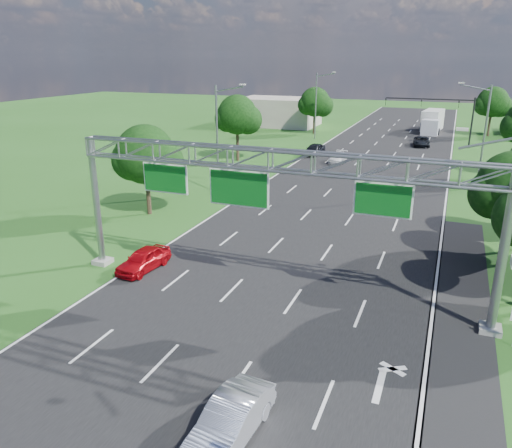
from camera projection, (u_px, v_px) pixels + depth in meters
The scene contains 19 objects.
ground at pixel (337, 206), 43.70m from camera, with size 220.00×220.00×0.00m, color #225218.
road at pixel (337, 206), 43.70m from camera, with size 18.00×180.00×0.02m, color black.
road_flare at pixel (461, 308), 26.07m from camera, with size 3.00×30.00×0.02m, color black.
sign_gantry at pixel (272, 172), 25.51m from camera, with size 23.50×1.00×9.56m.
traffic_signal at pixel (446, 110), 70.26m from camera, with size 12.21×0.24×7.00m.
streetlight_l_near at pixel (219, 135), 45.83m from camera, with size 2.97×0.22×10.16m.
streetlight_l_far at pixel (317, 103), 76.65m from camera, with size 2.97×0.22×10.16m.
streetlight_r_mid at pixel (482, 133), 46.79m from camera, with size 2.97×0.22×10.16m.
tree_verge_la at pixel (147, 157), 39.99m from camera, with size 5.76×4.80×7.40m.
tree_verge_lb at pixel (238, 117), 60.73m from camera, with size 5.76×4.80×8.06m.
tree_verge_lc at pixel (315, 103), 81.85m from camera, with size 5.76×4.80×7.62m.
tree_verge_re at pixel (493, 103), 79.45m from camera, with size 5.76×4.80×7.84m.
building_left at pixel (279, 112), 92.81m from camera, with size 14.00×10.00×5.00m, color #A49689.
red_coupe at pixel (144, 260), 30.52m from camera, with size 1.60×3.99×1.36m, color #A7070F.
silver_sedan at pixel (230, 420), 17.05m from camera, with size 1.53×4.39×1.44m, color silver.
car_queue_a at pixel (338, 157), 61.17m from camera, with size 1.71×4.21×1.22m, color silver.
car_queue_b at pixel (422, 141), 72.10m from camera, with size 2.21×4.79×1.33m, color black.
car_queue_c at pixel (314, 149), 65.49m from camera, with size 1.79×4.45×1.52m, color black.
box_truck at pixel (432, 122), 84.87m from camera, with size 3.56×9.80×3.61m.
Camera 1 is at (8.75, -11.57, 12.57)m, focal length 35.00 mm.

